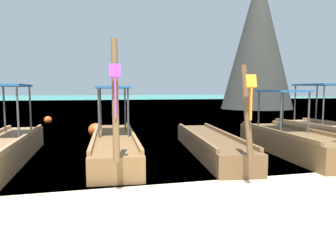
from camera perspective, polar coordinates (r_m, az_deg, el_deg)
The scene contains 10 objects.
ground at distance 4.78m, azimuth 13.87°, elevation -16.25°, with size 120.00×120.00×0.00m, color beige.
sea_water at distance 66.16m, azimuth -13.18°, elevation 4.41°, with size 120.00×120.00×0.00m, color #2DB29E.
longtail_boat_pink_ribbon at distance 9.31m, azimuth -25.99°, elevation -3.40°, with size 1.25×5.88×2.52m.
longtail_boat_violet_ribbon at distance 9.39m, azimuth -9.20°, elevation -2.94°, with size 1.65×6.50×2.77m.
longtail_boat_orange_ribbon at distance 9.60m, azimuth 7.20°, elevation -3.10°, with size 1.86×6.19×2.31m.
longtail_boat_turquoise_ribbon at distance 10.14m, azimuth 20.37°, elevation -2.41°, with size 1.77×5.44×2.78m.
longtail_boat_blue_ribbon at distance 12.66m, azimuth 26.10°, elevation -1.07°, with size 1.37×5.51×2.42m.
karst_rock at distance 34.19m, azimuth 15.27°, elevation 13.49°, with size 6.99×6.85×13.19m.
mooring_buoy_near at distance 18.99m, azimuth -19.83°, elevation 0.96°, with size 0.42×0.42×0.42m.
mooring_buoy_far at distance 13.04m, azimuth -12.28°, elevation -0.74°, with size 0.55×0.55×0.55m.
Camera 1 is at (-2.18, -3.86, 1.81)m, focal length 35.68 mm.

